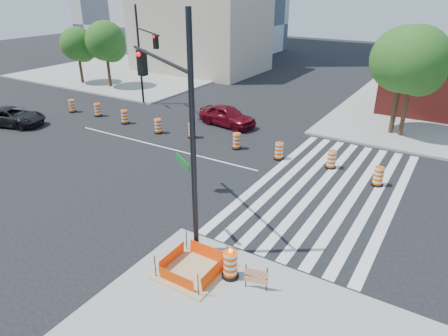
% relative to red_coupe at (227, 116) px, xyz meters
% --- Properties ---
extents(ground, '(120.00, 120.00, 0.00)m').
position_rel_red_coupe_xyz_m(ground, '(-1.47, -5.82, -0.75)').
color(ground, black).
rests_on(ground, ground).
extents(sidewalk_nw, '(22.00, 22.00, 0.15)m').
position_rel_red_coupe_xyz_m(sidewalk_nw, '(-19.47, 12.18, -0.67)').
color(sidewalk_nw, gray).
rests_on(sidewalk_nw, ground).
extents(crosswalk_east, '(6.75, 13.50, 0.01)m').
position_rel_red_coupe_xyz_m(crosswalk_east, '(9.48, -5.82, -0.74)').
color(crosswalk_east, silver).
rests_on(crosswalk_east, ground).
extents(lane_centerline, '(14.00, 0.12, 0.01)m').
position_rel_red_coupe_xyz_m(lane_centerline, '(-1.47, -5.82, -0.74)').
color(lane_centerline, silver).
rests_on(lane_centerline, ground).
extents(excavation_pit, '(2.20, 2.20, 0.90)m').
position_rel_red_coupe_xyz_m(excavation_pit, '(7.53, -14.82, -0.53)').
color(excavation_pit, tan).
rests_on(excavation_pit, ground).
extents(beige_midrise, '(14.00, 10.00, 10.00)m').
position_rel_red_coupe_xyz_m(beige_midrise, '(-13.47, 16.18, 4.25)').
color(beige_midrise, tan).
rests_on(beige_midrise, ground).
extents(red_coupe, '(4.60, 2.37, 1.50)m').
position_rel_red_coupe_xyz_m(red_coupe, '(0.00, 0.00, 0.00)').
color(red_coupe, '#5B0713').
rests_on(red_coupe, ground).
extents(dark_suv, '(5.19, 3.52, 1.32)m').
position_rel_red_coupe_xyz_m(dark_suv, '(-13.39, -8.16, -0.09)').
color(dark_suv, black).
rests_on(dark_suv, ground).
extents(signal_pole_se, '(5.67, 3.57, 8.68)m').
position_rel_red_coupe_xyz_m(signal_pole_se, '(5.39, -12.75, 4.56)').
color(signal_pole_se, black).
rests_on(signal_pole_se, ground).
extents(signal_pole_nw, '(5.07, 3.34, 7.86)m').
position_rel_red_coupe_xyz_m(signal_pole_nw, '(-7.78, 0.27, 4.07)').
color(signal_pole_nw, black).
rests_on(signal_pole_nw, ground).
extents(pit_drum, '(0.60, 0.60, 1.18)m').
position_rel_red_coupe_xyz_m(pit_drum, '(8.82, -14.34, -0.11)').
color(pit_drum, black).
rests_on(pit_drum, ground).
extents(barricade, '(0.77, 0.23, 0.93)m').
position_rel_red_coupe_xyz_m(barricade, '(9.86, -14.41, -0.09)').
color(barricade, '#F65405').
rests_on(barricade, ground).
extents(tree_north_a, '(3.34, 3.34, 5.67)m').
position_rel_red_coupe_xyz_m(tree_north_a, '(-19.75, 3.70, 3.06)').
color(tree_north_a, '#382314').
rests_on(tree_north_a, ground).
extents(tree_north_b, '(3.75, 3.75, 6.38)m').
position_rel_red_coupe_xyz_m(tree_north_b, '(-16.02, 4.01, 3.53)').
color(tree_north_b, '#382314').
rests_on(tree_north_b, ground).
extents(tree_north_c, '(4.21, 4.21, 7.17)m').
position_rel_red_coupe_xyz_m(tree_north_c, '(10.61, 4.33, 4.06)').
color(tree_north_c, '#382314').
rests_on(tree_north_c, ground).
extents(tree_north_d, '(4.28, 4.28, 7.27)m').
position_rel_red_coupe_xyz_m(tree_north_d, '(11.26, 4.08, 4.13)').
color(tree_north_d, '#382314').
rests_on(tree_north_d, ground).
extents(median_drum_0, '(0.60, 0.60, 1.02)m').
position_rel_red_coupe_xyz_m(median_drum_0, '(-12.41, -3.66, -0.27)').
color(median_drum_0, black).
rests_on(median_drum_0, ground).
extents(median_drum_1, '(0.60, 0.60, 1.02)m').
position_rel_red_coupe_xyz_m(median_drum_1, '(-9.79, -3.36, -0.27)').
color(median_drum_1, black).
rests_on(median_drum_1, ground).
extents(median_drum_2, '(0.60, 0.60, 1.02)m').
position_rel_red_coupe_xyz_m(median_drum_2, '(-6.68, -3.61, -0.27)').
color(median_drum_2, black).
rests_on(median_drum_2, ground).
extents(median_drum_3, '(0.60, 0.60, 1.02)m').
position_rel_red_coupe_xyz_m(median_drum_3, '(-3.21, -3.92, -0.27)').
color(median_drum_3, black).
rests_on(median_drum_3, ground).
extents(median_drum_4, '(0.60, 0.60, 1.18)m').
position_rel_red_coupe_xyz_m(median_drum_4, '(-0.68, -3.44, -0.26)').
color(median_drum_4, black).
rests_on(median_drum_4, ground).
extents(median_drum_5, '(0.60, 0.60, 1.02)m').
position_rel_red_coupe_xyz_m(median_drum_5, '(2.86, -3.58, -0.27)').
color(median_drum_5, black).
rests_on(median_drum_5, ground).
extents(median_drum_6, '(0.60, 0.60, 1.02)m').
position_rel_red_coupe_xyz_m(median_drum_6, '(5.81, -3.70, -0.27)').
color(median_drum_6, black).
rests_on(median_drum_6, ground).
extents(median_drum_7, '(0.60, 0.60, 1.02)m').
position_rel_red_coupe_xyz_m(median_drum_7, '(8.82, -3.32, -0.27)').
color(median_drum_7, black).
rests_on(median_drum_7, ground).
extents(median_drum_8, '(0.60, 0.60, 1.02)m').
position_rel_red_coupe_xyz_m(median_drum_8, '(11.54, -4.17, -0.27)').
color(median_drum_8, black).
rests_on(median_drum_8, ground).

